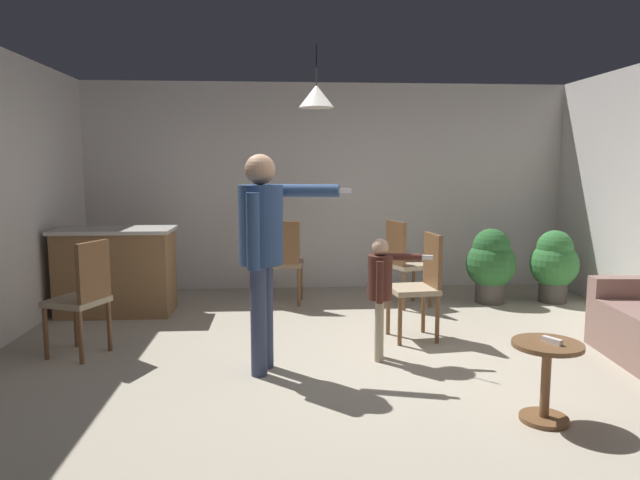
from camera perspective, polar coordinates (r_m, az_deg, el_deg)
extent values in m
plane|color=#B2A893|center=(4.82, 3.99, -12.44)|extent=(7.68, 7.68, 0.00)
cube|color=silver|center=(7.72, 0.80, 5.26)|extent=(6.40, 0.10, 2.70)
cube|color=#8C6B60|center=(6.03, 28.77, -6.18)|extent=(0.86, 0.25, 0.63)
cylinder|color=brown|center=(5.95, 25.85, -9.02)|extent=(0.05, 0.05, 0.06)
cube|color=olive|center=(6.77, -19.43, -3.08)|extent=(1.20, 0.60, 0.91)
cube|color=beige|center=(6.70, -19.60, 0.92)|extent=(1.26, 0.66, 0.04)
cylinder|color=brown|center=(3.98, 21.51, -9.59)|extent=(0.44, 0.44, 0.03)
cylinder|color=brown|center=(4.06, 21.34, -13.10)|extent=(0.06, 0.06, 0.49)
cylinder|color=brown|center=(4.15, 21.18, -16.09)|extent=(0.31, 0.31, 0.03)
cylinder|color=#384260|center=(4.71, -5.42, -7.40)|extent=(0.13, 0.13, 0.87)
cylinder|color=#384260|center=(4.54, -6.07, -7.96)|extent=(0.13, 0.13, 0.87)
cylinder|color=navy|center=(4.49, -5.86, 1.50)|extent=(0.34, 0.34, 0.62)
sphere|color=tan|center=(4.47, -5.93, 6.93)|extent=(0.24, 0.24, 0.24)
cylinder|color=navy|center=(4.59, -1.70, 4.90)|extent=(0.59, 0.25, 0.10)
cube|color=white|center=(4.53, 2.25, 4.86)|extent=(0.13, 0.07, 0.04)
cylinder|color=navy|center=(4.31, -6.62, 0.83)|extent=(0.10, 0.10, 0.58)
cylinder|color=tan|center=(5.01, 5.86, -8.56)|extent=(0.08, 0.08, 0.52)
cylinder|color=tan|center=(4.91, 5.85, -8.91)|extent=(0.08, 0.08, 0.52)
cylinder|color=#4C261E|center=(4.85, 5.92, -3.67)|extent=(0.21, 0.21, 0.37)
sphere|color=#D8AD8C|center=(4.81, 5.96, -0.68)|extent=(0.14, 0.14, 0.14)
cylinder|color=#4C261E|center=(4.95, 7.97, -1.66)|extent=(0.35, 0.12, 0.06)
cube|color=white|center=(4.96, 10.32, -1.69)|extent=(0.13, 0.06, 0.04)
cylinder|color=#4C261E|center=(4.74, 5.91, -4.16)|extent=(0.06, 0.06, 0.35)
cylinder|color=brown|center=(6.77, -5.14, -4.68)|extent=(0.04, 0.04, 0.45)
cylinder|color=brown|center=(6.73, -2.09, -4.71)|extent=(0.04, 0.04, 0.45)
cylinder|color=brown|center=(7.12, -4.80, -4.07)|extent=(0.04, 0.04, 0.45)
cylinder|color=brown|center=(7.08, -1.90, -4.10)|extent=(0.04, 0.04, 0.45)
cube|color=#7F664C|center=(6.88, -3.50, -2.34)|extent=(0.46, 0.46, 0.05)
cube|color=brown|center=(6.65, -3.66, -0.28)|extent=(0.38, 0.08, 0.50)
cylinder|color=brown|center=(5.48, 11.49, -7.68)|extent=(0.04, 0.04, 0.45)
cylinder|color=brown|center=(5.80, 10.15, -6.80)|extent=(0.04, 0.04, 0.45)
cylinder|color=brown|center=(5.35, 7.89, -7.95)|extent=(0.04, 0.04, 0.45)
cylinder|color=brown|center=(5.68, 6.73, -7.02)|extent=(0.04, 0.04, 0.45)
cube|color=tan|center=(5.52, 9.12, -4.84)|extent=(0.47, 0.47, 0.05)
cube|color=brown|center=(5.53, 11.03, -1.95)|extent=(0.08, 0.38, 0.50)
cylinder|color=brown|center=(5.22, -22.52, -8.86)|extent=(0.04, 0.04, 0.45)
cylinder|color=brown|center=(5.48, -20.05, -7.97)|extent=(0.04, 0.04, 0.45)
cylinder|color=brown|center=(5.45, -25.42, -8.32)|extent=(0.04, 0.04, 0.45)
cylinder|color=brown|center=(5.71, -22.91, -7.50)|extent=(0.04, 0.04, 0.45)
cube|color=tan|center=(5.40, -22.86, -5.59)|extent=(0.55, 0.55, 0.05)
cube|color=brown|center=(5.23, -21.43, -2.86)|extent=(0.18, 0.37, 0.50)
cylinder|color=brown|center=(6.92, 6.70, -4.42)|extent=(0.04, 0.04, 0.45)
cylinder|color=brown|center=(6.62, 8.29, -4.99)|extent=(0.04, 0.04, 0.45)
cylinder|color=brown|center=(7.11, 9.20, -4.15)|extent=(0.04, 0.04, 0.45)
cylinder|color=brown|center=(6.82, 10.86, -4.69)|extent=(0.04, 0.04, 0.45)
cube|color=tan|center=(6.82, 8.80, -2.50)|extent=(0.54, 0.54, 0.05)
cube|color=brown|center=(6.68, 7.48, -0.30)|extent=(0.17, 0.37, 0.50)
cylinder|color=#4C4742|center=(7.23, 16.38, -4.91)|extent=(0.34, 0.34, 0.27)
sphere|color=#2D6B33|center=(7.17, 16.47, -2.27)|extent=(0.58, 0.58, 0.58)
sphere|color=#2D6B33|center=(7.14, 16.53, -0.66)|extent=(0.44, 0.44, 0.44)
cylinder|color=#4C4742|center=(7.52, 21.96, -4.70)|extent=(0.33, 0.33, 0.26)
sphere|color=#387F3D|center=(7.47, 22.08, -2.24)|extent=(0.57, 0.57, 0.57)
sphere|color=#387F3D|center=(7.44, 22.15, -0.74)|extent=(0.42, 0.42, 0.42)
cube|color=white|center=(3.97, 21.90, -9.19)|extent=(0.10, 0.13, 0.04)
cone|color=silver|center=(5.35, -0.36, 13.99)|extent=(0.32, 0.32, 0.20)
cylinder|color=black|center=(5.39, -0.37, 16.84)|extent=(0.01, 0.01, 0.36)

